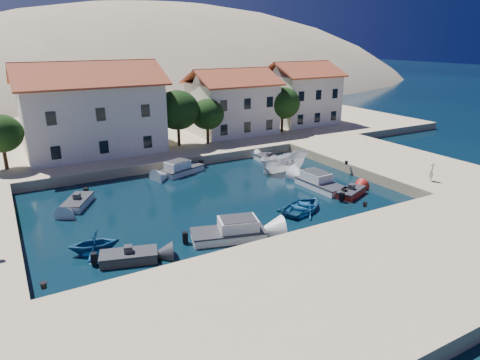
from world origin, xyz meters
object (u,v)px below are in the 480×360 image
at_px(cabin_cruiser_south, 228,232).
at_px(pedestrian, 431,172).
at_px(building_right, 301,92).
at_px(cabin_cruiser_east, 321,183).
at_px(building_left, 91,107).
at_px(boat_east, 284,171).
at_px(building_mid, 232,101).
at_px(rowboat_south, 303,210).

bearing_deg(cabin_cruiser_south, pedestrian, 14.48).
relative_size(building_right, cabin_cruiser_east, 1.84).
relative_size(building_left, cabin_cruiser_south, 2.71).
bearing_deg(building_left, cabin_cruiser_south, -82.13).
distance_m(boat_east, pedestrian, 13.84).
bearing_deg(boat_east, cabin_cruiser_east, -178.66).
relative_size(building_mid, boat_east, 1.90).
relative_size(building_left, boat_east, 2.66).
bearing_deg(rowboat_south, building_mid, -38.44).
relative_size(boat_east, pedestrian, 3.34).
distance_m(building_mid, building_right, 12.04).
xyz_separation_m(building_right, cabin_cruiser_south, (-26.54, -27.06, -5.00)).
height_order(rowboat_south, cabin_cruiser_east, cabin_cruiser_east).
relative_size(rowboat_south, cabin_cruiser_east, 0.86).
bearing_deg(building_right, boat_east, -131.19).
bearing_deg(building_left, building_right, 3.81).
xyz_separation_m(cabin_cruiser_east, boat_east, (0.12, 5.88, -0.48)).
bearing_deg(pedestrian, building_right, -135.41).
height_order(cabin_cruiser_south, rowboat_south, cabin_cruiser_south).
height_order(building_right, cabin_cruiser_south, building_right).
bearing_deg(building_right, cabin_cruiser_east, -122.97).
xyz_separation_m(rowboat_south, boat_east, (4.74, 9.29, 0.00)).
xyz_separation_m(building_mid, boat_east, (-2.27, -15.30, -5.22)).
xyz_separation_m(building_mid, pedestrian, (5.47, -26.63, -3.39)).
bearing_deg(boat_east, pedestrian, -143.21).
height_order(building_mid, building_right, building_right).
distance_m(cabin_cruiser_south, cabin_cruiser_east, 13.10).
xyz_separation_m(cabin_cruiser_south, boat_east, (12.27, 10.76, -0.48)).
height_order(building_right, boat_east, building_right).
relative_size(cabin_cruiser_south, boat_east, 0.98).
bearing_deg(cabin_cruiser_south, building_left, 113.99).
bearing_deg(boat_east, building_right, -38.72).
distance_m(rowboat_south, pedestrian, 12.77).
xyz_separation_m(building_left, boat_east, (15.73, -14.30, -5.94)).
bearing_deg(building_mid, rowboat_south, -105.89).
height_order(building_left, building_mid, building_left).
bearing_deg(cabin_cruiser_east, rowboat_south, 123.24).
bearing_deg(boat_east, rowboat_south, 155.47).
height_order(building_mid, rowboat_south, building_mid).
bearing_deg(cabin_cruiser_east, building_right, -36.17).
bearing_deg(building_right, cabin_cruiser_south, -134.44).
distance_m(rowboat_south, boat_east, 10.43).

